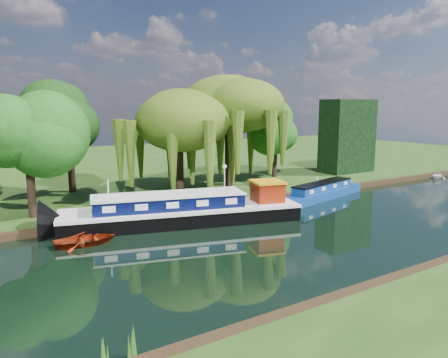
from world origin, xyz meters
TOP-DOWN VIEW (x-y plane):
  - ground at (0.00, 0.00)m, footprint 120.00×120.00m
  - far_bank at (0.00, 34.00)m, footprint 120.00×52.00m
  - dutch_barge at (-5.62, 5.99)m, footprint 16.23×7.71m
  - narrowboat at (7.91, 6.65)m, footprint 10.52×4.11m
  - red_dinghy at (-12.50, 4.97)m, footprint 3.59×2.68m
  - white_cruiser at (25.68, 7.16)m, footprint 2.25×2.03m
  - willow_left at (-2.40, 12.94)m, footprint 6.87×6.87m
  - willow_right at (2.60, 13.05)m, footprint 7.52×7.52m
  - tree_far_left at (-14.18, 11.33)m, footprint 4.99×4.99m
  - tree_far_mid at (-9.77, 18.79)m, footprint 5.26×5.26m
  - tree_far_right at (10.04, 15.63)m, footprint 4.26×4.26m
  - conifer_hedge at (19.00, 14.00)m, footprint 6.00×3.00m
  - lamppost at (0.50, 10.50)m, footprint 0.36×0.36m
  - mooring_posts at (-0.50, 8.40)m, footprint 19.16×0.16m

SIDE VIEW (x-z plane):
  - ground at x=0.00m, z-range 0.00..0.00m
  - red_dinghy at x=-12.50m, z-range -0.36..0.36m
  - white_cruiser at x=25.68m, z-range -0.52..0.52m
  - far_bank at x=0.00m, z-range 0.00..0.45m
  - narrowboat at x=7.91m, z-range -0.22..1.30m
  - dutch_barge at x=-5.62m, z-range -0.84..2.50m
  - mooring_posts at x=-0.50m, z-range 0.45..1.45m
  - lamppost at x=0.50m, z-range 1.14..3.70m
  - conifer_hedge at x=19.00m, z-range 0.45..8.45m
  - tree_far_right at x=10.04m, z-range 1.77..8.74m
  - tree_far_left at x=-14.18m, z-range 1.94..9.98m
  - tree_far_mid at x=-9.77m, z-range 2.08..10.69m
  - willow_left at x=-2.40m, z-range 2.31..10.54m
  - willow_right at x=2.60m, z-range 2.55..11.72m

